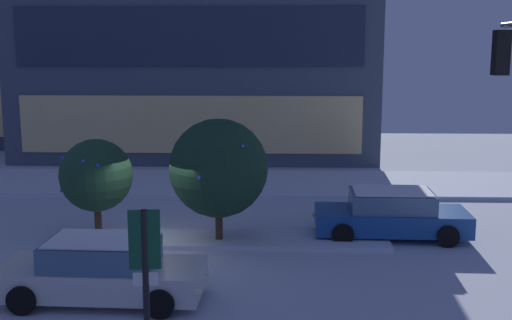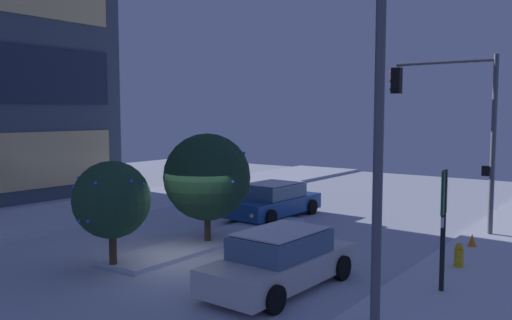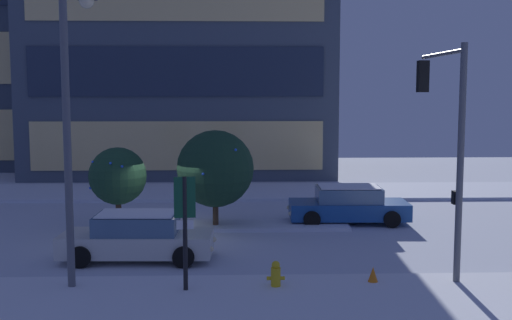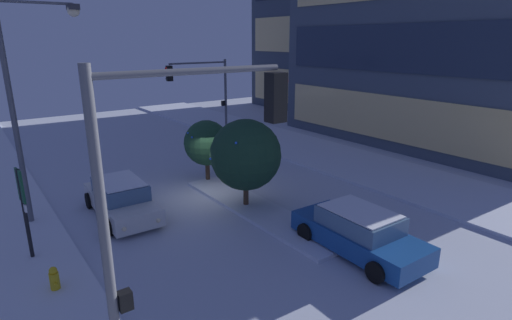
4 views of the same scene
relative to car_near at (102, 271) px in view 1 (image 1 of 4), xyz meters
The scene contains 9 objects.
ground 4.14m from the car_near, 82.97° to the left, with size 52.00×52.00×0.00m, color silver.
curb_strip_far 12.96m from the car_near, 87.79° to the left, with size 52.00×5.20×0.14m, color silver.
median_strip 5.52m from the car_near, 57.69° to the left, with size 9.00×1.80×0.14m, color silver.
office_tower_secondary 30.79m from the car_near, 116.48° to the left, with size 15.19×10.66×14.66m.
car_near is the anchor object (origin of this frame).
car_far 9.31m from the car_near, 35.30° to the left, with size 4.84×2.25×1.49m.
parking_info_sign 4.15m from the car_near, 63.27° to the right, with size 0.55×0.13×3.10m.
decorated_tree_median 5.32m from the car_near, 62.85° to the left, with size 2.94×2.95×3.79m.
decorated_tree_left_of_median 5.19m from the car_near, 106.75° to the left, with size 2.22×2.22×3.12m.
Camera 1 is at (3.57, -18.19, 5.84)m, focal length 45.11 mm.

